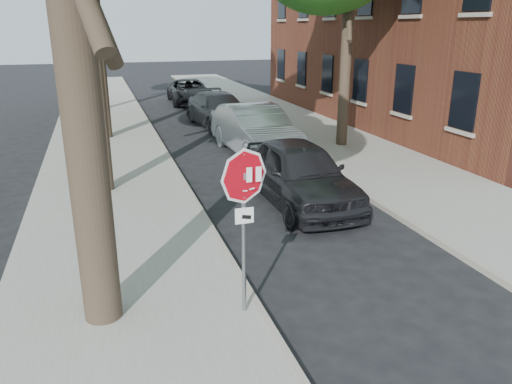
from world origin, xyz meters
TOP-DOWN VIEW (x-y plane):
  - ground at (0.00, 0.00)m, footprint 120.00×120.00m
  - sidewalk_left at (-2.50, 12.00)m, footprint 4.00×55.00m
  - sidewalk_right at (6.00, 12.00)m, footprint 4.00×55.00m
  - curb_left at (-0.45, 12.00)m, footprint 0.12×55.00m
  - curb_right at (3.95, 12.00)m, footprint 0.12×55.00m
  - stop_sign at (-0.70, -0.03)m, footprint 0.76×0.34m
  - car_a at (2.11, 4.67)m, footprint 1.97×4.77m
  - car_b at (2.60, 9.95)m, footprint 2.10×5.29m
  - car_c at (2.60, 15.43)m, footprint 2.56×5.32m
  - car_d at (2.60, 22.85)m, footprint 2.47×5.04m

SIDE VIEW (x-z plane):
  - ground at x=0.00m, z-range 0.00..0.00m
  - sidewalk_left at x=-2.50m, z-range 0.00..0.12m
  - sidewalk_right at x=6.00m, z-range 0.00..0.12m
  - curb_left at x=-0.45m, z-range 0.00..0.13m
  - curb_right at x=3.95m, z-range 0.00..0.13m
  - car_d at x=2.60m, z-range 0.00..1.38m
  - car_c at x=2.60m, z-range 0.00..1.50m
  - car_a at x=2.11m, z-range 0.00..1.62m
  - car_b at x=2.60m, z-range 0.00..1.71m
  - stop_sign at x=-0.70m, z-range 0.64..3.25m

